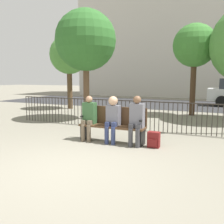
{
  "coord_description": "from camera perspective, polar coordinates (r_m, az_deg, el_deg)",
  "views": [
    {
      "loc": [
        2.57,
        -3.73,
        1.69
      ],
      "look_at": [
        0.0,
        2.09,
        0.8
      ],
      "focal_mm": 40.0,
      "sensor_mm": 36.0,
      "label": 1
    }
  ],
  "objects": [
    {
      "name": "seated_person_1",
      "position": [
        6.39,
        0.15,
        -1.01
      ],
      "size": [
        0.34,
        0.39,
        1.21
      ],
      "color": "navy",
      "rests_on": "ground"
    },
    {
      "name": "seated_person_2",
      "position": [
        6.17,
        5.63,
        -1.43
      ],
      "size": [
        0.34,
        0.39,
        1.24
      ],
      "color": "#3D3D42",
      "rests_on": "ground"
    },
    {
      "name": "tree_2",
      "position": [
        10.26,
        -6.04,
        15.9
      ],
      "size": [
        2.41,
        2.41,
        4.34
      ],
      "color": "brown",
      "rests_on": "ground"
    },
    {
      "name": "park_bench",
      "position": [
        6.55,
        0.28,
        -2.56
      ],
      "size": [
        1.75,
        0.45,
        0.92
      ],
      "color": "#4C331E",
      "rests_on": "ground"
    },
    {
      "name": "ground_plane",
      "position": [
        4.84,
        -10.31,
        -12.62
      ],
      "size": [
        80.0,
        80.0,
        0.0
      ],
      "primitive_type": "plane",
      "color": "gray"
    },
    {
      "name": "building_facade",
      "position": [
        24.27,
        18.25,
        17.9
      ],
      "size": [
        20.0,
        6.0,
        12.07
      ],
      "color": "beige",
      "rests_on": "ground"
    },
    {
      "name": "tree_0",
      "position": [
        13.71,
        -9.8,
        12.66
      ],
      "size": [
        2.04,
        2.04,
        3.9
      ],
      "color": "#4C3823",
      "rests_on": "ground"
    },
    {
      "name": "tree_1",
      "position": [
        11.7,
        18.37,
        14.07
      ],
      "size": [
        1.87,
        1.87,
        3.99
      ],
      "color": "#422D1E",
      "rests_on": "ground"
    },
    {
      "name": "backpack",
      "position": [
        6.16,
        9.5,
        -6.28
      ],
      "size": [
        0.29,
        0.23,
        0.38
      ],
      "color": "maroon",
      "rests_on": "ground"
    },
    {
      "name": "street_surface",
      "position": [
        16.03,
        14.45,
        1.67
      ],
      "size": [
        24.0,
        6.0,
        0.01
      ],
      "color": "#2B2B2D",
      "rests_on": "ground"
    },
    {
      "name": "seated_person_0",
      "position": [
        6.7,
        -5.33,
        -0.9
      ],
      "size": [
        0.34,
        0.39,
        1.2
      ],
      "color": "brown",
      "rests_on": "ground"
    },
    {
      "name": "fence_railing",
      "position": [
        8.11,
        4.96,
        -0.09
      ],
      "size": [
        9.01,
        0.03,
        0.95
      ],
      "color": "#2D2823",
      "rests_on": "ground"
    }
  ]
}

